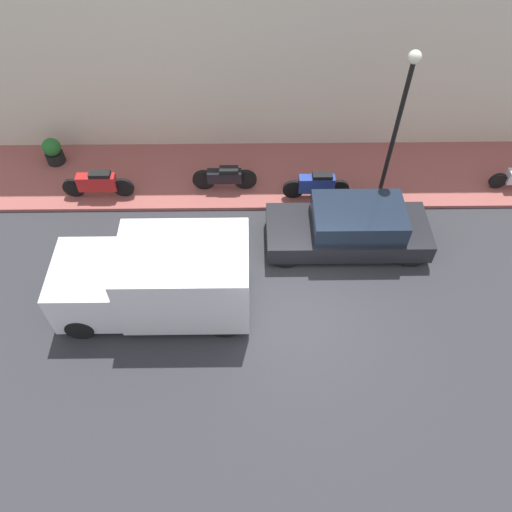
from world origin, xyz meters
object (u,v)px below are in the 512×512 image
(parked_car, at_px, (350,228))
(delivery_van, at_px, (156,279))
(motorcycle_blue, at_px, (317,185))
(motorcycle_red, at_px, (98,183))
(potted_plant, at_px, (53,151))
(motorcycle_black, at_px, (225,177))
(streetlamp, at_px, (401,111))

(parked_car, bearing_deg, delivery_van, 111.64)
(parked_car, distance_m, motorcycle_blue, 1.90)
(motorcycle_red, distance_m, potted_plant, 2.30)
(parked_car, height_order, delivery_van, delivery_van)
(delivery_van, height_order, motorcycle_blue, delivery_van)
(motorcycle_black, bearing_deg, potted_plant, 76.58)
(potted_plant, bearing_deg, motorcycle_black, -103.42)
(delivery_van, height_order, potted_plant, delivery_van)
(potted_plant, bearing_deg, motorcycle_red, -132.68)
(parked_car, distance_m, motorcycle_black, 4.03)
(streetlamp, height_order, potted_plant, streetlamp)
(delivery_van, xyz_separation_m, streetlamp, (3.70, -6.02, 1.99))
(parked_car, height_order, potted_plant, parked_car)
(motorcycle_red, relative_size, potted_plant, 2.44)
(streetlamp, distance_m, potted_plant, 10.36)
(parked_car, relative_size, motorcycle_red, 2.08)
(motorcycle_red, bearing_deg, motorcycle_black, -85.70)
(motorcycle_black, distance_m, motorcycle_blue, 2.70)
(motorcycle_blue, distance_m, motorcycle_red, 6.35)
(motorcycle_blue, bearing_deg, delivery_van, 131.71)
(motorcycle_red, xyz_separation_m, potted_plant, (1.56, 1.69, -0.06))
(streetlamp, xyz_separation_m, potted_plant, (1.68, 9.91, -2.51))
(motorcycle_black, relative_size, potted_plant, 2.24)
(delivery_van, distance_m, motorcycle_blue, 5.56)
(motorcycle_black, bearing_deg, parked_car, -122.46)
(motorcycle_blue, relative_size, potted_plant, 2.28)
(potted_plant, bearing_deg, delivery_van, -144.08)
(delivery_van, xyz_separation_m, potted_plant, (5.37, 3.89, -0.51))
(motorcycle_black, distance_m, potted_plant, 5.51)
(delivery_van, relative_size, streetlamp, 1.00)
(motorcycle_black, height_order, motorcycle_blue, motorcycle_blue)
(streetlamp, bearing_deg, motorcycle_black, 84.99)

